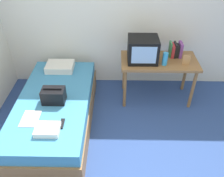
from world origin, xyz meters
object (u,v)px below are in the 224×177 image
(handbag, at_px, (54,96))
(desk, at_px, (159,65))
(picture_frame, at_px, (186,60))
(book_row, at_px, (176,50))
(bed, at_px, (56,111))
(remote_dark, at_px, (62,124))
(magazine, at_px, (30,119))
(water_bottle, at_px, (165,59))
(tv, at_px, (143,50))
(folded_towel, at_px, (47,130))
(pillow, at_px, (60,67))

(handbag, bearing_deg, desk, 25.96)
(picture_frame, bearing_deg, book_row, 115.18)
(bed, bearing_deg, desk, 23.11)
(remote_dark, bearing_deg, bed, 113.48)
(picture_frame, bearing_deg, magazine, -155.65)
(desk, relative_size, water_bottle, 5.91)
(tv, distance_m, remote_dark, 1.59)
(magazine, height_order, folded_towel, folded_towel)
(desk, relative_size, folded_towel, 4.14)
(handbag, distance_m, remote_dark, 0.47)
(water_bottle, xyz_separation_m, pillow, (-1.61, 0.22, -0.29))
(pillow, bearing_deg, handbag, -84.35)
(picture_frame, bearing_deg, pillow, 173.88)
(pillow, height_order, folded_towel, pillow)
(book_row, height_order, magazine, book_row)
(remote_dark, bearing_deg, pillow, 101.97)
(desk, height_order, picture_frame, picture_frame)
(tv, bearing_deg, picture_frame, -9.54)
(magazine, bearing_deg, pillow, 82.63)
(tv, relative_size, water_bottle, 2.24)
(bed, height_order, desk, desk)
(bed, xyz_separation_m, magazine, (-0.19, -0.41, 0.25))
(bed, bearing_deg, book_row, 23.55)
(bed, distance_m, magazine, 0.52)
(bed, distance_m, book_row, 2.02)
(pillow, relative_size, handbag, 1.44)
(book_row, bearing_deg, remote_dark, -140.70)
(book_row, xyz_separation_m, pillow, (-1.81, -0.04, -0.30))
(remote_dark, bearing_deg, magazine, 168.20)
(picture_frame, bearing_deg, handbag, -162.01)
(tv, relative_size, folded_towel, 1.57)
(water_bottle, relative_size, book_row, 0.84)
(tv, relative_size, picture_frame, 2.91)
(desk, xyz_separation_m, picture_frame, (0.37, -0.12, 0.17))
(desk, bearing_deg, pillow, 176.84)
(book_row, relative_size, folded_towel, 0.83)
(desk, distance_m, folded_towel, 1.92)
(pillow, height_order, handbag, handbag)
(book_row, distance_m, magazine, 2.32)
(book_row, height_order, folded_towel, book_row)
(desk, bearing_deg, picture_frame, -18.22)
(bed, bearing_deg, handbag, -64.41)
(bed, height_order, magazine, magazine)
(tv, bearing_deg, magazine, -144.03)
(remote_dark, relative_size, folded_towel, 0.56)
(bed, relative_size, water_bottle, 10.20)
(desk, height_order, book_row, book_row)
(bed, relative_size, pillow, 4.63)
(bed, distance_m, remote_dark, 0.60)
(tv, relative_size, book_row, 1.88)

